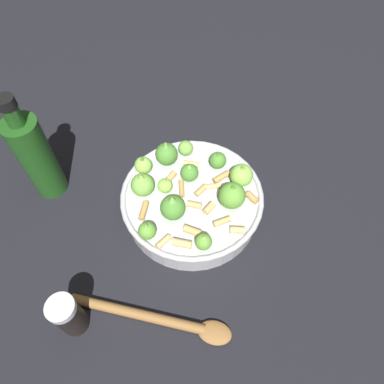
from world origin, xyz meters
TOP-DOWN VIEW (x-y plane):
  - ground_plane at (0.00, 0.00)m, footprint 2.40×2.40m
  - cooking_pan at (0.00, 0.00)m, footprint 0.25×0.25m
  - pepper_shaker at (-0.12, 0.25)m, footprint 0.04×0.04m
  - olive_oil_bottle at (0.16, 0.23)m, footprint 0.06×0.06m
  - wooden_spoon at (-0.17, 0.13)m, footprint 0.17×0.22m

SIDE VIEW (x-z plane):
  - ground_plane at x=0.00m, z-range 0.00..0.00m
  - wooden_spoon at x=-0.17m, z-range 0.00..0.02m
  - cooking_pan at x=0.00m, z-range -0.02..0.09m
  - pepper_shaker at x=-0.12m, z-range 0.00..0.09m
  - olive_oil_bottle at x=0.16m, z-range -0.02..0.20m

